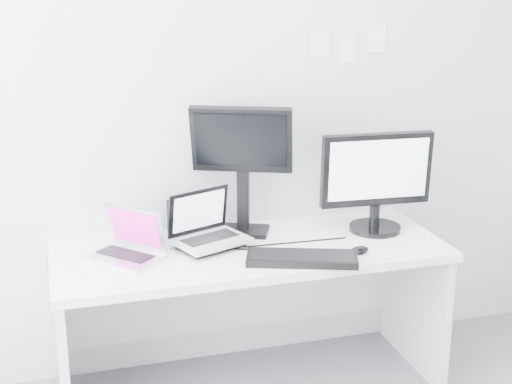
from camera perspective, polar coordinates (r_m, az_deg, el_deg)
back_wall at (r=3.51m, az=-2.00°, el=7.12°), size 3.60×0.00×3.60m
desk at (r=3.50m, az=-0.41°, el=-9.95°), size 1.80×0.70×0.73m
macbook at (r=3.22m, az=-10.47°, el=-3.31°), size 0.39×0.39×0.23m
speaker at (r=3.52m, az=-6.26°, el=-2.01°), size 0.10×0.10×0.16m
dell_laptop at (r=3.30m, az=-3.55°, el=-2.25°), size 0.39×0.35×0.27m
rear_monitor at (r=3.44m, az=-1.09°, el=1.86°), size 0.51×0.35×0.65m
samsung_monitor at (r=3.54m, az=9.51°, el=0.85°), size 0.56×0.28×0.50m
keyboard at (r=3.18m, az=3.63°, el=-5.24°), size 0.51×0.32×0.03m
mouse at (r=3.31m, az=8.13°, el=-4.53°), size 0.11×0.09×0.03m
wall_note_0 at (r=3.61m, az=5.06°, el=11.64°), size 0.10×0.00×0.14m
wall_note_1 at (r=3.67m, az=7.27°, el=11.02°), size 0.09×0.00×0.13m
wall_note_2 at (r=3.73m, az=9.47°, el=11.79°), size 0.10×0.00×0.14m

